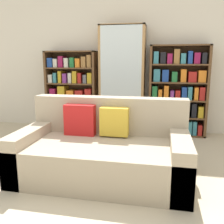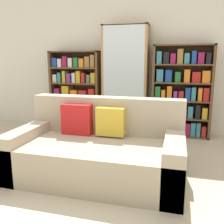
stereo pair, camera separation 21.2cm
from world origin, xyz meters
TOP-DOWN VIEW (x-y plane):
  - ground_plane at (0.00, 0.00)m, footprint 16.00×16.00m
  - wall_back at (0.00, 2.59)m, footprint 6.74×0.06m
  - couch at (0.13, 0.60)m, footprint 1.83×0.98m
  - bookshelf_left at (-0.87, 2.38)m, footprint 0.93×0.32m
  - display_cabinet at (0.07, 2.37)m, footprint 0.77×0.36m
  - bookshelf_right at (1.02, 2.38)m, footprint 0.96×0.32m
  - wine_bottle at (0.39, 2.01)m, footprint 0.07×0.07m

SIDE VIEW (x-z plane):
  - ground_plane at x=0.00m, z-range 0.00..0.00m
  - wine_bottle at x=0.39m, z-range -0.03..0.34m
  - couch at x=0.13m, z-range -0.14..0.70m
  - bookshelf_left at x=-0.87m, z-range -0.03..1.40m
  - bookshelf_right at x=1.02m, z-range -0.03..1.48m
  - display_cabinet at x=0.07m, z-range 0.00..1.84m
  - wall_back at x=0.00m, z-range 0.00..2.70m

